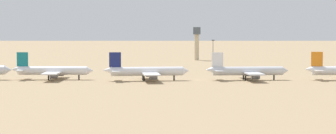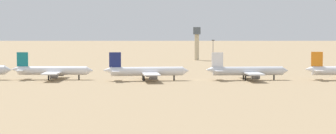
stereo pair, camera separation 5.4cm
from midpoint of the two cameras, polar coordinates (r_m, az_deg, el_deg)
ground at (r=313.78m, az=2.68°, el=-1.11°), size 4000.00×4000.00×0.00m
ridge_west at (r=1416.40m, az=-11.37°, el=3.97°), size 305.13×254.78×67.31m
ridge_center at (r=1454.77m, az=-0.38°, el=5.33°), size 254.50×187.99×132.53m
ridge_east at (r=1518.62m, az=9.84°, el=3.94°), size 432.55×299.19×65.62m
parked_jet_teal_2 at (r=319.96m, az=-9.83°, el=-0.31°), size 38.91×32.51×12.90m
parked_jet_navy_3 at (r=309.09m, az=-1.88°, el=-0.38°), size 40.03×34.02×13.23m
parked_jet_white_4 at (r=314.62m, az=6.72°, el=-0.34°), size 39.38×33.31×13.00m
control_tower at (r=481.40m, az=2.46°, el=2.29°), size 5.20×5.20×23.67m
light_pole_east at (r=413.66m, az=3.85°, el=1.36°), size 1.80×0.50×16.27m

